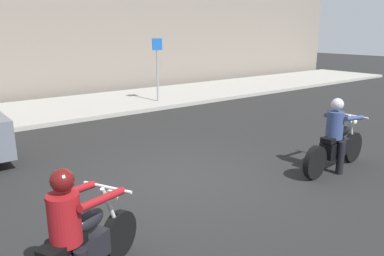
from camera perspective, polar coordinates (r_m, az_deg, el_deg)
name	(u,v)px	position (r m, az deg, el deg)	size (l,w,h in m)	color
ground_plane	(182,178)	(7.56, -1.56, -7.68)	(80.00, 80.00, 0.00)	black
sidewalk_slab	(53,110)	(14.54, -20.48, 2.62)	(40.00, 4.40, 0.14)	#99968E
motorcycle_with_rider_denim_blue	(336,141)	(8.36, 21.10, -1.85)	(2.22, 0.70, 1.55)	black
motorcycle_with_rider_crimson	(74,243)	(4.46, -17.51, -16.37)	(1.99, 1.14, 1.52)	black
street_sign_post	(157,63)	(14.80, -5.31, 9.83)	(0.44, 0.08, 2.47)	gray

